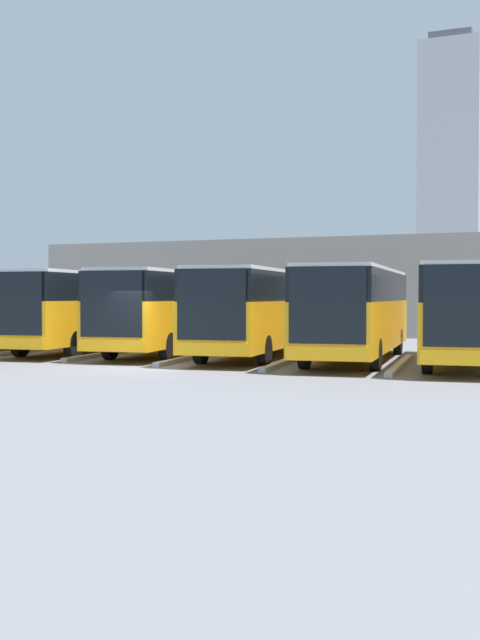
% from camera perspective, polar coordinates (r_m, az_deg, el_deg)
% --- Properties ---
extents(ground_plane, '(600.00, 600.00, 0.00)m').
position_cam_1_polar(ground_plane, '(26.10, -7.31, -3.42)').
color(ground_plane, slate).
extents(bus_0, '(3.80, 12.01, 3.31)m').
position_cam_1_polar(bus_0, '(28.16, 15.92, 0.67)').
color(bus_0, orange).
rests_on(bus_0, ground_plane).
extents(curb_divider_0, '(1.04, 7.46, 0.15)m').
position_cam_1_polar(curb_divider_0, '(26.83, 11.33, -3.14)').
color(curb_divider_0, '#B2B2AD').
rests_on(curb_divider_0, ground_plane).
extents(bus_1, '(3.80, 12.01, 3.31)m').
position_cam_1_polar(bus_1, '(28.93, 8.28, 0.74)').
color(bus_1, orange).
rests_on(bus_1, ground_plane).
extents(curb_divider_1, '(1.04, 7.46, 0.15)m').
position_cam_1_polar(curb_divider_1, '(27.90, 3.51, -2.92)').
color(curb_divider_1, '#B2B2AD').
rests_on(curb_divider_1, ground_plane).
extents(bus_2, '(3.80, 12.01, 3.31)m').
position_cam_1_polar(bus_2, '(30.55, 1.44, 0.81)').
color(bus_2, orange).
rests_on(bus_2, ground_plane).
extents(curb_divider_2, '(1.04, 7.46, 0.15)m').
position_cam_1_polar(curb_divider_2, '(29.81, -3.27, -2.62)').
color(curb_divider_2, '#B2B2AD').
rests_on(curb_divider_2, ground_plane).
extents(bus_3, '(3.80, 12.01, 3.31)m').
position_cam_1_polar(bus_3, '(32.52, -4.68, 0.86)').
color(bus_3, orange).
rests_on(bus_3, ground_plane).
extents(curb_divider_3, '(1.04, 7.46, 0.15)m').
position_cam_1_polar(curb_divider_3, '(32.04, -9.20, -2.34)').
color(curb_divider_3, '#B2B2AD').
rests_on(curb_divider_3, ground_plane).
extents(bus_4, '(3.80, 12.01, 3.31)m').
position_cam_1_polar(bus_4, '(34.32, -10.58, 0.88)').
color(bus_4, orange).
rests_on(bus_4, ground_plane).
extents(curb_divider_4, '(1.04, 7.46, 0.15)m').
position_cam_1_polar(curb_divider_4, '(34.09, -14.91, -2.13)').
color(curb_divider_4, '#B2B2AD').
rests_on(curb_divider_4, ground_plane).
extents(bus_5, '(3.80, 12.01, 3.31)m').
position_cam_1_polar(bus_5, '(35.88, -16.58, 0.87)').
color(bus_5, orange).
rests_on(bus_5, ground_plane).
extents(station_building, '(38.31, 13.01, 5.73)m').
position_cam_1_polar(station_building, '(50.90, 7.85, 2.34)').
color(station_building, gray).
rests_on(station_building, ground_plane).
extents(office_tower, '(15.94, 15.94, 72.72)m').
position_cam_1_polar(office_tower, '(228.42, 14.80, 10.07)').
color(office_tower, '#ADB2B7').
rests_on(office_tower, ground_plane).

